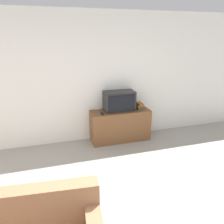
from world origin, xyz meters
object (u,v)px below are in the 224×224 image
(television, at_px, (119,101))
(remote_on_stand, at_px, (102,114))
(book_stack, at_px, (140,106))
(tv_stand, at_px, (120,125))

(television, distance_m, remote_on_stand, 0.47)
(book_stack, bearing_deg, tv_stand, -177.35)
(tv_stand, height_order, book_stack, book_stack)
(television, bearing_deg, book_stack, -3.35)
(remote_on_stand, bearing_deg, book_stack, 8.11)
(book_stack, distance_m, remote_on_stand, 0.86)
(tv_stand, relative_size, book_stack, 5.52)
(tv_stand, xyz_separation_m, book_stack, (0.43, 0.02, 0.39))
(tv_stand, xyz_separation_m, television, (-0.01, 0.05, 0.53))
(tv_stand, bearing_deg, remote_on_stand, -166.31)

